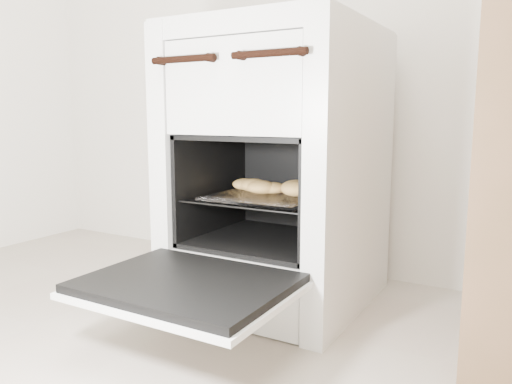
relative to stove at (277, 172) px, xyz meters
The scene contains 5 objects.
stove is the anchor object (origin of this frame).
oven_door 0.50m from the stove, 90.00° to the right, with size 0.48×0.37×0.03m.
oven_rack 0.09m from the stove, 90.00° to the right, with size 0.39×0.37×0.01m.
foil_sheet 0.10m from the stove, 90.00° to the right, with size 0.30×0.26×0.01m, color white.
baked_rolls 0.05m from the stove, 79.94° to the right, with size 0.31×0.15×0.04m.
Camera 1 is at (0.49, -0.12, 0.57)m, focal length 35.00 mm.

